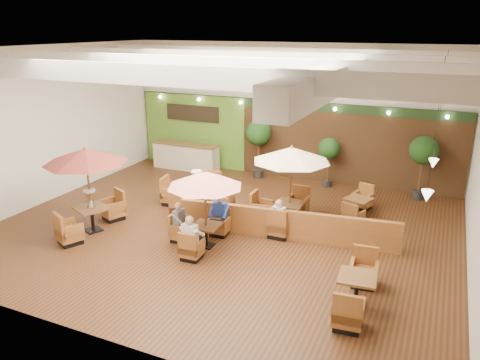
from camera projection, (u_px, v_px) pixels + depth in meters
The scene contains 17 objects.
room at pixel (248, 109), 14.66m from camera, with size 14.04×14.00×5.52m.
service_counter at pixel (186, 156), 20.79m from camera, with size 3.00×0.75×1.18m.
booth_divider at pixel (285, 225), 13.95m from camera, with size 6.67×0.18×0.92m, color brown.
table_0 at pixel (87, 168), 14.02m from camera, with size 2.51×2.85×2.72m.
table_1 at pixel (204, 191), 13.12m from camera, with size 2.22×2.29×2.35m.
table_2 at pixel (289, 168), 14.51m from camera, with size 2.50×2.57×2.64m.
table_3 at pixel (197, 197), 16.30m from camera, with size 2.78×2.78×1.58m.
table_4 at pixel (356, 291), 10.66m from camera, with size 0.92×2.56×0.94m.
table_5 at pixel (358, 208), 15.56m from camera, with size 0.98×2.46×0.87m.
topiary_0 at pixel (259, 135), 19.26m from camera, with size 1.05×1.05×2.45m.
topiary_1 at pixel (329, 151), 18.22m from camera, with size 0.86×0.86×1.99m.
topiary_2 at pixel (424, 153), 16.79m from camera, with size 1.02×1.02×2.38m.
diner_0 at pixel (191, 233), 12.65m from camera, with size 0.42×0.34×0.84m.
diner_1 at pixel (219, 212), 14.13m from camera, with size 0.41×0.34×0.83m.
diner_2 at pixel (180, 218), 13.73m from camera, with size 0.30×0.38×0.75m.
diner_3 at pixel (279, 215), 14.01m from camera, with size 0.37×0.30×0.72m.
diner_4 at pixel (280, 214), 14.01m from camera, with size 0.40×0.34×0.76m.
Camera 1 is at (6.00, -12.23, 6.12)m, focal length 35.00 mm.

